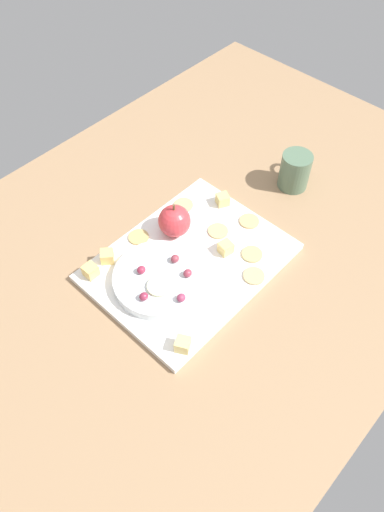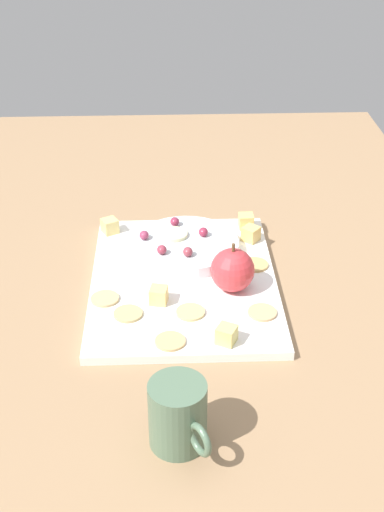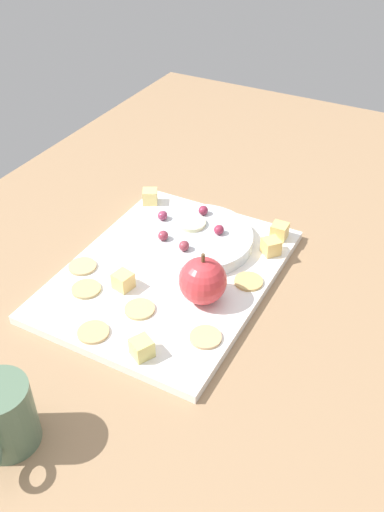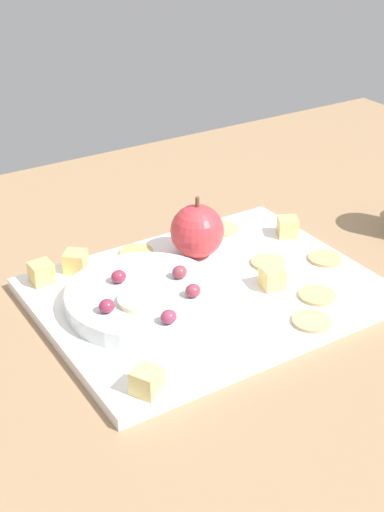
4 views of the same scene
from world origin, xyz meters
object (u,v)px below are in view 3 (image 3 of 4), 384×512
object	(u,v)px
cracker_0	(86,289)
grape_2	(163,235)
cheese_cube_4	(142,348)
grape_1	(163,215)
apple_whole	(203,281)
grape_3	(203,210)
cheese_cube_2	(123,281)
cracker_5	(93,332)
serving_dish	(198,239)
cracker_1	(249,281)
cracker_4	(82,266)
cracker_3	(206,337)
cheese_cube_0	(279,231)
cheese_cube_3	(150,197)
grape_4	(184,246)
cracker_2	(140,309)
cheese_cube_1	(271,246)
cup	(3,417)
grape_0	(219,230)
platter	(169,274)

from	to	relation	value
cracker_0	grape_2	bearing A→B (deg)	-20.09
cheese_cube_4	grape_1	xyz separation A→B (cm)	(24.63, 11.43, 1.46)
apple_whole	grape_3	size ratio (longest dim) A/B	3.87
cheese_cube_2	cracker_5	bearing A→B (deg)	-170.69
serving_dish	cracker_5	bearing A→B (deg)	173.02
cracker_1	grape_3	size ratio (longest dim) A/B	2.43
cracker_4	cracker_3	bearing A→B (deg)	-100.72
serving_dish	cracker_0	bearing A→B (deg)	152.80
cracker_3	cheese_cube_0	bearing A→B (deg)	-0.66
grape_1	grape_2	bearing A→B (deg)	-148.70
cheese_cube_3	grape_4	size ratio (longest dim) A/B	1.44
cracker_2	grape_4	bearing A→B (deg)	-0.27
cheese_cube_1	cracker_2	world-z (taller)	cheese_cube_1
cheese_cube_2	cup	bearing A→B (deg)	-174.91
cheese_cube_0	grape_3	world-z (taller)	grape_3
cheese_cube_1	grape_2	world-z (taller)	grape_2
grape_2	cracker_2	bearing A→B (deg)	-163.21
apple_whole	cheese_cube_2	size ratio (longest dim) A/B	2.68
cracker_4	cup	bearing A→B (deg)	-159.14
serving_dish	cracker_3	size ratio (longest dim) A/B	4.15
grape_2	grape_3	distance (cm)	9.33
serving_dish	cheese_cube_1	bearing A→B (deg)	-73.73
grape_0	grape_2	xyz separation A→B (cm)	(-5.35, 6.81, -0.01)
cheese_cube_3	cracker_2	bearing A→B (deg)	-151.64
cheese_cube_1	cracker_1	size ratio (longest dim) A/B	0.59
platter	cheese_cube_3	size ratio (longest dim) A/B	15.10
grape_2	grape_4	bearing A→B (deg)	-101.29
cracker_1	grape_0	size ratio (longest dim) A/B	2.43
grape_0	cheese_cube_4	bearing A→B (deg)	-176.01
grape_0	grape_1	distance (cm)	9.69
cup	cheese_cube_1	bearing A→B (deg)	-16.81
cheese_cube_1	cracker_3	distance (cm)	20.76
cracker_3	grape_0	xyz separation A→B (cm)	(19.09, 7.43, 2.50)
cracker_2	cracker_1	bearing A→B (deg)	-41.13
platter	grape_4	world-z (taller)	grape_4
cheese_cube_0	cracker_5	size ratio (longest dim) A/B	0.59
cracker_2	cracker_3	bearing A→B (deg)	-92.61
platter	grape_4	size ratio (longest dim) A/B	21.78
cheese_cube_4	grape_4	bearing A→B (deg)	13.27
cracker_1	platter	bearing A→B (deg)	104.48
cracker_2	grape_2	size ratio (longest dim) A/B	2.43
cheese_cube_0	grape_2	distance (cm)	18.52
cheese_cube_2	grape_4	bearing A→B (deg)	-25.64
serving_dish	cracker_4	distance (cm)	18.11
grape_1	grape_3	distance (cm)	6.68
cracker_3	platter	bearing A→B (deg)	48.31
serving_dish	cheese_cube_2	size ratio (longest dim) A/B	7.00
cracker_4	cheese_cube_1	bearing A→B (deg)	-54.79
cracker_4	grape_0	distance (cm)	21.38
cheese_cube_1	cracker_2	xyz separation A→B (cm)	(-20.26, 10.86, -1.03)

